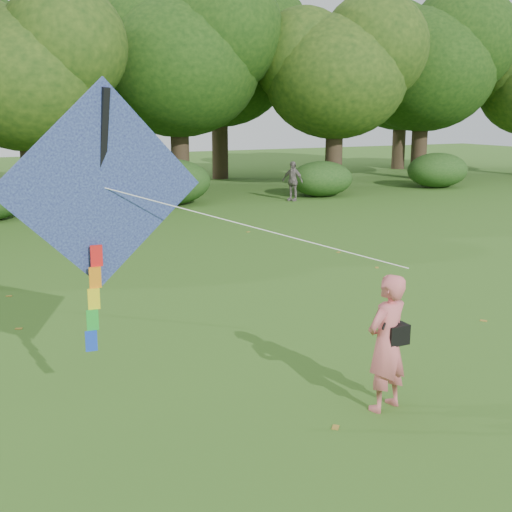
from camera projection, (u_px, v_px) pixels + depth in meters
name	position (u px, v px, depth m)	size (l,w,h in m)	color
ground	(377.00, 377.00, 9.32)	(100.00, 100.00, 0.00)	#265114
man_kite_flyer	(387.00, 343.00, 8.15)	(0.66, 0.43, 1.80)	#D46368
bystander_right	(292.00, 181.00, 27.26)	(0.99, 0.41, 1.68)	slate
crossbody_bag	(396.00, 333.00, 8.15)	(0.43, 0.20, 0.71)	black
flying_kite	(102.00, 191.00, 7.38)	(4.72, 1.59, 3.20)	#245E9F
tree_line	(101.00, 69.00, 28.76)	(54.70, 15.30, 9.48)	#3A2D1E
shrub_band	(77.00, 190.00, 24.18)	(39.15, 3.22, 1.88)	#264919
fallen_leaves	(256.00, 293.00, 13.55)	(10.38, 14.94, 0.01)	olive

